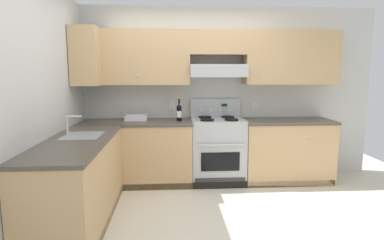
{
  "coord_description": "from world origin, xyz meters",
  "views": [
    {
      "loc": [
        -0.28,
        -3.35,
        1.6
      ],
      "look_at": [
        -0.01,
        0.7,
        1.0
      ],
      "focal_mm": 30.56,
      "sensor_mm": 36.0,
      "label": 1
    }
  ],
  "objects": [
    {
      "name": "ground_plane",
      "position": [
        0.0,
        0.0,
        0.0
      ],
      "size": [
        7.04,
        7.04,
        0.0
      ],
      "primitive_type": "plane",
      "color": "beige"
    },
    {
      "name": "wall_back",
      "position": [
        0.41,
        1.53,
        1.48
      ],
      "size": [
        4.68,
        0.57,
        2.55
      ],
      "color": "silver",
      "rests_on": "ground_plane"
    },
    {
      "name": "wall_left",
      "position": [
        -1.59,
        0.23,
        1.34
      ],
      "size": [
        0.47,
        4.0,
        2.55
      ],
      "color": "silver",
      "rests_on": "ground_plane"
    },
    {
      "name": "counter_back_run",
      "position": [
        0.22,
        1.24,
        0.45
      ],
      "size": [
        3.6,
        0.65,
        0.91
      ],
      "color": "tan",
      "rests_on": "ground_plane"
    },
    {
      "name": "counter_left_run",
      "position": [
        -1.24,
        -0.0,
        0.46
      ],
      "size": [
        0.63,
        1.91,
        1.13
      ],
      "color": "tan",
      "rests_on": "ground_plane"
    },
    {
      "name": "stove",
      "position": [
        0.4,
        1.25,
        0.48
      ],
      "size": [
        0.76,
        0.62,
        1.2
      ],
      "color": "#B7BABC",
      "rests_on": "ground_plane"
    },
    {
      "name": "wine_bottle",
      "position": [
        -0.16,
        1.24,
        1.04
      ],
      "size": [
        0.07,
        0.07,
        0.34
      ],
      "color": "black",
      "rests_on": "counter_back_run"
    },
    {
      "name": "bowl",
      "position": [
        -0.77,
        1.34,
        0.94
      ],
      "size": [
        0.31,
        0.21,
        0.08
      ],
      "color": "silver",
      "rests_on": "counter_back_run"
    }
  ]
}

